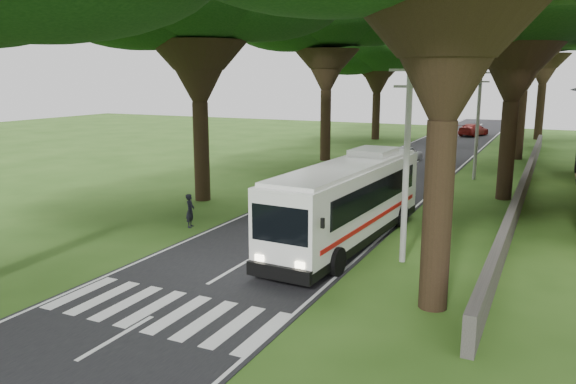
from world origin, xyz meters
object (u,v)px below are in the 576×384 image
object	(u,v)px
pole_near	(407,157)
pole_far	(505,106)
pole_mid	(478,120)
distant_car_a	(406,154)
coach_bus	(349,201)
distant_car_c	(473,130)
pedestrian	(190,211)

from	to	relation	value
pole_near	pole_far	distance (m)	40.00
pole_mid	distant_car_a	world-z (taller)	pole_mid
coach_bus	distant_car_c	bearing A→B (deg)	94.80
pole_near	pole_mid	size ratio (longest dim) A/B	1.00
distant_car_c	distant_car_a	bearing A→B (deg)	101.43
distant_car_a	pedestrian	distance (m)	25.73
pole_far	coach_bus	xyz separation A→B (m)	(-2.80, -38.56, -2.28)
coach_bus	distant_car_c	xyz separation A→B (m)	(-1.47, 49.15, -1.13)
pole_near	coach_bus	distance (m)	3.88
pole_near	pole_far	xyz separation A→B (m)	(0.00, 40.00, 0.00)
pole_near	pole_far	bearing A→B (deg)	90.00
pole_near	distant_car_c	world-z (taller)	pole_near
pole_far	coach_bus	world-z (taller)	pole_far
distant_car_a	coach_bus	bearing A→B (deg)	110.48
coach_bus	distant_car_a	bearing A→B (deg)	101.48
pole_near	coach_bus	world-z (taller)	pole_near
pole_far	distant_car_c	world-z (taller)	pole_far
pole_mid	coach_bus	size ratio (longest dim) A/B	0.66
pole_near	distant_car_c	bearing A→B (deg)	94.82
pole_near	pedestrian	xyz separation A→B (m)	(-10.55, 0.62, -3.36)
pole_mid	distant_car_c	bearing A→B (deg)	97.94
pole_far	distant_car_c	xyz separation A→B (m)	(-4.27, 10.59, -3.40)
pole_mid	pedestrian	bearing A→B (deg)	-118.57
pole_mid	distant_car_a	size ratio (longest dim) A/B	1.98
pole_mid	pole_far	bearing A→B (deg)	90.00
pole_mid	pedestrian	distance (m)	22.32
distant_car_a	distant_car_c	xyz separation A→B (m)	(2.16, 24.57, 0.06)
distant_car_c	pole_far	bearing A→B (deg)	128.39
pole_far	pedestrian	xyz separation A→B (m)	(-10.55, -39.38, -3.36)
coach_bus	pedestrian	distance (m)	7.87
pole_near	distant_car_c	distance (m)	50.88
pole_mid	distant_car_c	distance (m)	31.07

